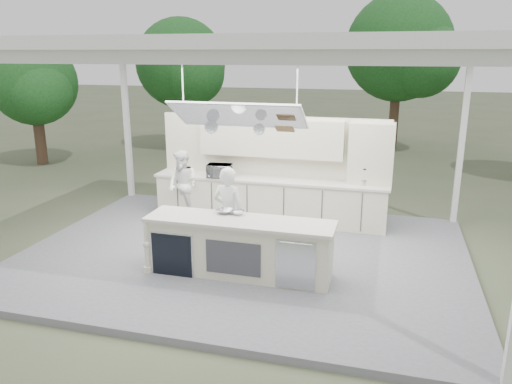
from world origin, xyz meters
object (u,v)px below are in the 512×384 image
(demo_island, at_px, (238,247))
(head_chef, at_px, (229,213))
(sous_chef, at_px, (183,185))
(back_counter, at_px, (269,199))

(demo_island, relative_size, head_chef, 1.86)
(head_chef, relative_size, sous_chef, 1.09)
(back_counter, bearing_deg, demo_island, -86.37)
(demo_island, height_order, back_counter, same)
(back_counter, height_order, head_chef, head_chef)
(demo_island, relative_size, sous_chef, 2.04)
(back_counter, relative_size, sous_chef, 3.33)
(back_counter, distance_m, sous_chef, 1.90)
(demo_island, relative_size, back_counter, 0.61)
(demo_island, bearing_deg, back_counter, 93.63)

